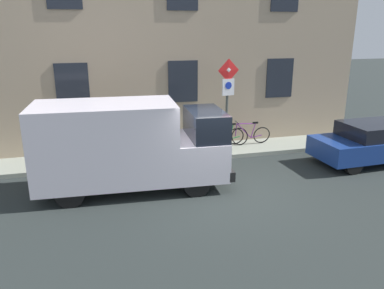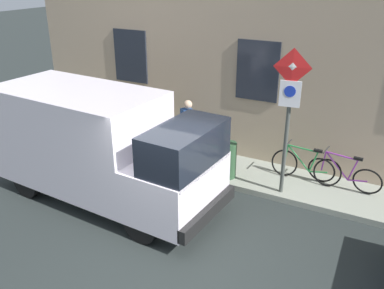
{
  "view_description": "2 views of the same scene",
  "coord_description": "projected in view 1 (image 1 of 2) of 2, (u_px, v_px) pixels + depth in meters",
  "views": [
    {
      "loc": [
        -9.27,
        3.23,
        4.43
      ],
      "look_at": [
        1.78,
        0.31,
        0.91
      ],
      "focal_mm": 35.52,
      "sensor_mm": 36.0,
      "label": 1
    },
    {
      "loc": [
        -5.51,
        -3.37,
        4.98
      ],
      "look_at": [
        2.53,
        0.93,
        1.02
      ],
      "focal_mm": 38.83,
      "sensor_mm": 36.0,
      "label": 2
    }
  ],
  "objects": [
    {
      "name": "sidewalk_slab",
      "position": [
        189.0,
        153.0,
        13.82
      ],
      "size": [
        1.63,
        16.06,
        0.14
      ],
      "primitive_type": "cube",
      "color": "gray",
      "rests_on": "ground_plane"
    },
    {
      "name": "delivery_van",
      "position": [
        128.0,
        144.0,
        10.55
      ],
      "size": [
        2.3,
        5.44,
        2.5
      ],
      "rotation": [
        0.0,
        0.0,
        4.66
      ],
      "color": "white",
      "rests_on": "ground_plane"
    },
    {
      "name": "building_facade",
      "position": [
        180.0,
        40.0,
        13.74
      ],
      "size": [
        0.75,
        14.06,
        7.98
      ],
      "color": "tan",
      "rests_on": "ground_plane"
    },
    {
      "name": "bicycle_green",
      "position": [
        226.0,
        136.0,
        14.31
      ],
      "size": [
        0.46,
        1.71,
        0.89
      ],
      "rotation": [
        0.0,
        0.0,
        1.54
      ],
      "color": "black",
      "rests_on": "sidewalk_slab"
    },
    {
      "name": "parked_hatchback",
      "position": [
        374.0,
        141.0,
        12.88
      ],
      "size": [
        1.9,
        4.06,
        1.38
      ],
      "rotation": [
        0.0,
        0.0,
        1.61
      ],
      "color": "navy",
      "rests_on": "ground_plane"
    },
    {
      "name": "sign_post_stacked",
      "position": [
        228.0,
        93.0,
        12.91
      ],
      "size": [
        0.18,
        0.56,
        3.2
      ],
      "color": "#474C47",
      "rests_on": "sidewalk_slab"
    },
    {
      "name": "litter_bin",
      "position": [
        186.0,
        143.0,
        13.19
      ],
      "size": [
        0.44,
        0.44,
        0.9
      ],
      "primitive_type": "cylinder",
      "color": "#2D5133",
      "rests_on": "sidewalk_slab"
    },
    {
      "name": "ground_plane",
      "position": [
        219.0,
        192.0,
        10.66
      ],
      "size": [
        80.0,
        80.0,
        0.0
      ],
      "primitive_type": "plane",
      "color": "#272D2C"
    },
    {
      "name": "pedestrian",
      "position": [
        150.0,
        130.0,
        12.98
      ],
      "size": [
        0.45,
        0.48,
        1.72
      ],
      "rotation": [
        0.0,
        0.0,
        2.5
      ],
      "color": "#262B47",
      "rests_on": "sidewalk_slab"
    },
    {
      "name": "bicycle_purple",
      "position": [
        248.0,
        135.0,
        14.53
      ],
      "size": [
        0.46,
        1.72,
        0.89
      ],
      "rotation": [
        0.0,
        0.0,
        1.48
      ],
      "color": "black",
      "rests_on": "sidewalk_slab"
    }
  ]
}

